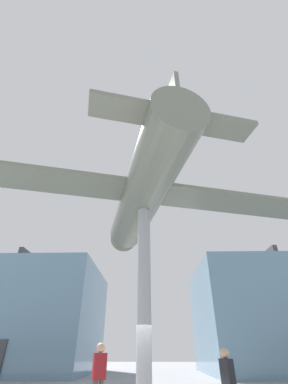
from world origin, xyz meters
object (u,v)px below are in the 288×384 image
suspended_airplane (143,195)px  visitor_person (99,372)px  visitor_second (228,378)px  support_pylon_central (144,291)px

suspended_airplane → visitor_person: suspended_airplane is taller
visitor_person → visitor_second: visitor_person is taller
visitor_person → visitor_second: 3.84m
visitor_second → visitor_person: bearing=57.2°
visitor_person → visitor_second: size_ratio=1.09×
support_pylon_central → suspended_airplane: suspended_airplane is taller
suspended_airplane → visitor_person: size_ratio=9.91×
support_pylon_central → visitor_second: size_ratio=4.31×
suspended_airplane → visitor_second: suspended_airplane is taller
visitor_second → support_pylon_central: bearing=25.4°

